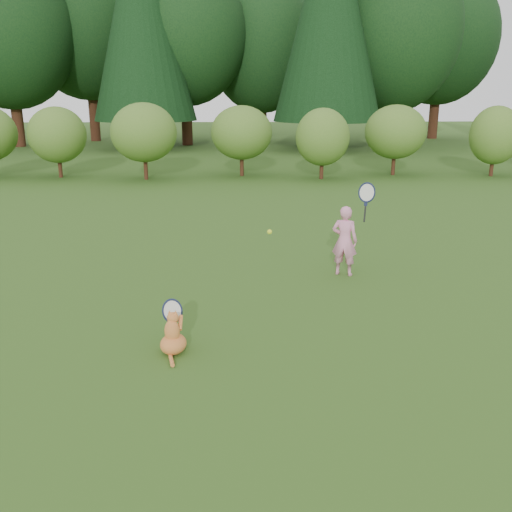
{
  "coord_description": "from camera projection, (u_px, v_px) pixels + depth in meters",
  "views": [
    {
      "loc": [
        -0.12,
        -7.25,
        3.06
      ],
      "look_at": [
        0.2,
        0.8,
        0.7
      ],
      "focal_mm": 40.0,
      "sensor_mm": 36.0,
      "label": 1
    }
  ],
  "objects": [
    {
      "name": "shrub_row",
      "position": [
        237.0,
        139.0,
        19.89
      ],
      "size": [
        28.0,
        3.0,
        2.8
      ],
      "primitive_type": null,
      "color": "#487624",
      "rests_on": "ground"
    },
    {
      "name": "cat",
      "position": [
        173.0,
        331.0,
        6.84
      ],
      "size": [
        0.46,
        0.8,
        0.71
      ],
      "rotation": [
        0.0,
        0.0,
        -0.24
      ],
      "color": "#C65626",
      "rests_on": "ground"
    },
    {
      "name": "tennis_ball",
      "position": [
        270.0,
        232.0,
        7.85
      ],
      "size": [
        0.07,
        0.07,
        0.07
      ],
      "color": "#CEE41A",
      "rests_on": "ground"
    },
    {
      "name": "ground",
      "position": [
        244.0,
        321.0,
        7.82
      ],
      "size": [
        100.0,
        100.0,
        0.0
      ],
      "primitive_type": "plane",
      "color": "#285016",
      "rests_on": "ground"
    },
    {
      "name": "child",
      "position": [
        345.0,
        239.0,
        9.63
      ],
      "size": [
        0.71,
        0.49,
        1.8
      ],
      "rotation": [
        0.0,
        0.0,
        2.73
      ],
      "color": "pink",
      "rests_on": "ground"
    }
  ]
}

